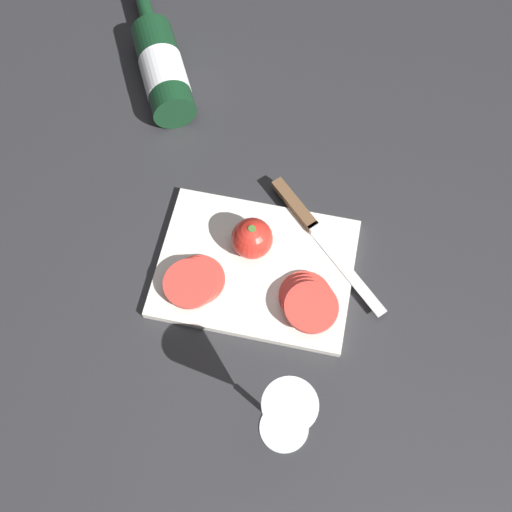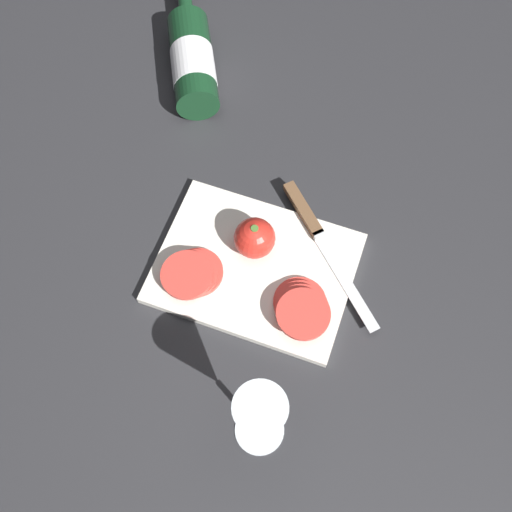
% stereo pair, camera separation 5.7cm
% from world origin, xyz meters
% --- Properties ---
extents(ground_plane, '(3.00, 3.00, 0.00)m').
position_xyz_m(ground_plane, '(0.00, 0.00, 0.00)').
color(ground_plane, '#28282B').
extents(cutting_board, '(0.32, 0.24, 0.02)m').
position_xyz_m(cutting_board, '(0.06, -0.00, 0.01)').
color(cutting_board, silver).
rests_on(cutting_board, ground_plane).
extents(wine_bottle, '(0.21, 0.33, 0.08)m').
position_xyz_m(wine_bottle, '(0.32, -0.36, 0.04)').
color(wine_bottle, '#14381E').
rests_on(wine_bottle, ground_plane).
extents(wine_glass, '(0.07, 0.07, 0.18)m').
position_xyz_m(wine_glass, '(-0.03, 0.25, 0.12)').
color(wine_glass, silver).
rests_on(wine_glass, ground_plane).
extents(whole_tomato, '(0.07, 0.07, 0.07)m').
position_xyz_m(whole_tomato, '(0.08, -0.03, 0.05)').
color(whole_tomato, red).
rests_on(whole_tomato, cutting_board).
extents(knife, '(0.23, 0.22, 0.01)m').
position_xyz_m(knife, '(0.00, -0.11, 0.02)').
color(knife, silver).
rests_on(knife, cutting_board).
extents(tomato_slice_stack_near, '(0.10, 0.10, 0.02)m').
position_xyz_m(tomato_slice_stack_near, '(0.15, 0.05, 0.03)').
color(tomato_slice_stack_near, '#D63D33').
rests_on(tomato_slice_stack_near, cutting_board).
extents(tomato_slice_stack_far, '(0.10, 0.11, 0.03)m').
position_xyz_m(tomato_slice_stack_far, '(-0.03, 0.05, 0.03)').
color(tomato_slice_stack_far, '#D63D33').
rests_on(tomato_slice_stack_far, cutting_board).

